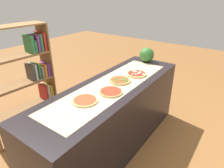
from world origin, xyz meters
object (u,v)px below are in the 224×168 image
pizza_spinach_2 (120,80)px  watermelon (147,55)px  pizza_plain_1 (111,92)px  pizza_mozzarella_3 (137,74)px  bookshelf (29,82)px  pizza_plain_0 (85,100)px

pizza_spinach_2 → watermelon: 0.87m
pizza_plain_1 → watermelon: size_ratio=1.17×
pizza_mozzarella_3 → bookshelf: size_ratio=0.17×
pizza_plain_0 → bookshelf: bookshelf is taller
pizza_spinach_2 → pizza_plain_0: bearing=178.2°
pizza_plain_1 → pizza_mozzarella_3: bearing=1.7°
pizza_plain_0 → pizza_plain_1: 0.32m
pizza_spinach_2 → pizza_mozzarella_3: 0.31m
pizza_plain_1 → watermelon: 1.17m
pizza_plain_1 → watermelon: watermelon is taller
pizza_mozzarella_3 → pizza_plain_1: bearing=-178.3°
pizza_plain_0 → pizza_plain_1: (0.30, -0.10, 0.00)m
pizza_mozzarella_3 → pizza_plain_0: bearing=174.7°
pizza_plain_1 → pizza_spinach_2: bearing=15.3°
watermelon → pizza_plain_0: bearing=-177.9°
pizza_plain_0 → bookshelf: size_ratio=0.17×
pizza_plain_1 → pizza_spinach_2: pizza_spinach_2 is taller
pizza_spinach_2 → pizza_mozzarella_3: (0.30, -0.07, 0.00)m
pizza_plain_0 → pizza_plain_1: bearing=-18.7°
pizza_spinach_2 → bookshelf: bearing=112.5°
pizza_spinach_2 → bookshelf: size_ratio=0.17×
pizza_plain_1 → bookshelf: size_ratio=0.17×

